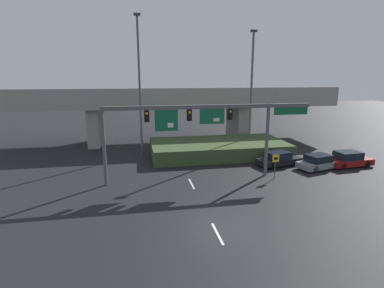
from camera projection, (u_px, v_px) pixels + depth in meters
ground_plane at (213, 225)px, 17.70m from camera, size 160.00×160.00×0.00m
lane_markings at (184, 169)px, 28.40m from camera, size 0.14×26.67×0.01m
signal_gantry at (203, 119)px, 24.51m from camera, size 17.50×0.44×6.34m
speed_limit_sign at (275, 163)px, 25.44m from camera, size 0.60×0.11×2.16m
highway_light_pole_near at (251, 89)px, 33.89m from camera, size 0.70×0.36×13.54m
highway_light_pole_far at (140, 83)px, 32.22m from camera, size 0.70×0.36×14.94m
overpass_bridge at (169, 103)px, 39.27m from camera, size 44.47×7.03×7.22m
grass_embankment at (218, 148)px, 33.38m from camera, size 14.79×7.39×1.52m
parked_sedan_near_right at (279, 159)px, 29.48m from camera, size 4.68×2.74×1.38m
parked_sedan_mid_right at (319, 162)px, 28.41m from camera, size 4.54×2.79×1.38m
parked_sedan_far_right at (349, 159)px, 29.21m from camera, size 4.52×2.23×1.48m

